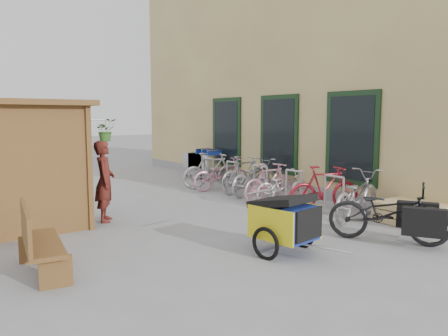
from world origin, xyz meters
TOP-DOWN VIEW (x-y plane):
  - ground at (0.00, 0.00)m, footprint 80.00×80.00m
  - building at (6.49, 4.50)m, footprint 6.07×13.00m
  - kiosk at (-3.28, 2.47)m, footprint 2.49×1.65m
  - bike_rack at (2.30, 2.40)m, footprint 0.05×5.35m
  - pallet_stack at (3.00, -1.40)m, footprint 1.00×1.20m
  - bench at (-3.68, -0.06)m, footprint 0.65×1.53m
  - shopping_carts at (3.00, 6.27)m, footprint 0.58×1.60m
  - child_trailer at (-0.34, -1.27)m, footprint 1.02×1.65m
  - cargo_bike at (1.49, -1.89)m, footprint 1.57×2.02m
  - person_kiosk at (-1.84, 2.34)m, footprint 0.60×0.70m
  - bike_0 at (2.40, -0.51)m, footprint 2.02×1.11m
  - bike_1 at (2.47, 0.40)m, footprint 1.77×1.03m
  - bike_2 at (2.47, 1.73)m, footprint 1.59×0.81m
  - bike_3 at (2.17, 1.90)m, footprint 1.64×0.51m
  - bike_4 at (2.46, 2.83)m, footprint 1.94×1.03m
  - bike_5 at (2.44, 3.23)m, footprint 1.77×0.69m
  - bike_6 at (2.21, 4.02)m, footprint 1.80×0.88m
  - bike_7 at (2.14, 4.42)m, footprint 1.82×0.91m

SIDE VIEW (x-z plane):
  - ground at x=0.00m, z-range 0.00..0.00m
  - pallet_stack at x=3.00m, z-range 0.01..0.41m
  - bike_2 at x=2.47m, z-range 0.00..0.80m
  - bike_6 at x=2.21m, z-range 0.00..0.91m
  - bench at x=-3.68m, z-range 0.01..0.95m
  - bike_4 at x=2.46m, z-range 0.00..0.97m
  - bike_3 at x=2.17m, z-range 0.00..0.98m
  - bike_0 at x=2.40m, z-range 0.00..1.01m
  - cargo_bike at x=1.49m, z-range 0.00..1.02m
  - bike_1 at x=2.47m, z-range 0.00..1.03m
  - bike_rack at x=2.30m, z-range 0.08..0.95m
  - bike_5 at x=2.44m, z-range 0.00..1.04m
  - bike_7 at x=2.14m, z-range 0.00..1.06m
  - child_trailer at x=-0.34m, z-range 0.05..1.00m
  - shopping_carts at x=3.00m, z-range 0.09..1.12m
  - person_kiosk at x=-1.84m, z-range 0.00..1.63m
  - kiosk at x=-3.28m, z-range 0.35..2.75m
  - building at x=6.49m, z-range -0.01..6.99m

